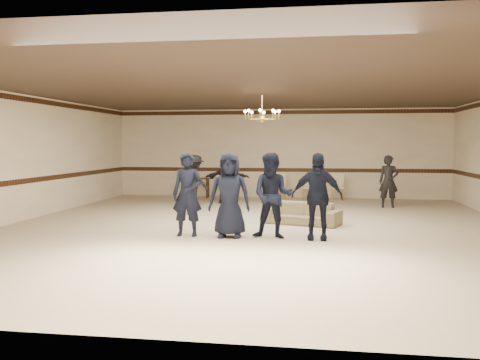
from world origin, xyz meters
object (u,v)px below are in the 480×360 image
object	(u,v)px
boy_a	(187,194)
boy_b	(230,195)
banquet_chair_mid	(308,187)
banquet_chair_right	(338,187)
console_table	(197,188)
banquet_chair_left	(280,187)
settee	(302,213)
adult_right	(389,181)
adult_mid	(226,179)
adult_left	(195,180)
boy_d	(317,196)
boy_c	(273,196)
chandelier	(262,106)

from	to	relation	value
boy_a	boy_b	distance (m)	0.90
banquet_chair_mid	banquet_chair_right	distance (m)	1.00
console_table	banquet_chair_left	bearing A→B (deg)	-3.90
banquet_chair_mid	settee	bearing A→B (deg)	-95.55
adult_right	adult_mid	bearing A→B (deg)	176.55
settee	adult_mid	xyz separation A→B (m)	(-2.61, 4.11, 0.54)
boy_b	adult_left	xyz separation A→B (m)	(-2.06, 5.39, -0.08)
adult_left	adult_mid	xyz separation A→B (m)	(0.90, 0.70, 0.00)
adult_left	banquet_chair_mid	world-z (taller)	adult_left
adult_right	banquet_chair_left	size ratio (longest dim) A/B	1.77
settee	adult_right	xyz separation A→B (m)	(2.49, 3.71, 0.54)
boy_d	banquet_chair_right	distance (m)	7.57
boy_c	banquet_chair_left	bearing A→B (deg)	99.30
boy_a	boy_b	bearing A→B (deg)	0.85
adult_right	console_table	bearing A→B (deg)	163.59
settee	console_table	distance (m)	6.98
adult_mid	banquet_chair_mid	size ratio (longest dim) A/B	1.77
boy_b	banquet_chair_left	xyz separation A→B (m)	(0.48, 7.53, -0.43)
adult_mid	banquet_chair_left	world-z (taller)	adult_mid
banquet_chair_left	settee	bearing A→B (deg)	-76.42
boy_b	adult_mid	world-z (taller)	boy_b
boy_a	adult_mid	world-z (taller)	boy_a
chandelier	boy_a	size ratio (longest dim) A/B	0.53
adult_mid	adult_right	xyz separation A→B (m)	(5.10, -0.40, 0.00)
banquet_chair_left	banquet_chair_right	bearing A→B (deg)	3.62
adult_mid	console_table	world-z (taller)	adult_mid
boy_b	banquet_chair_left	bearing A→B (deg)	84.32
adult_mid	banquet_chair_left	size ratio (longest dim) A/B	1.77
chandelier	adult_left	xyz separation A→B (m)	(-2.48, 3.13, -2.07)
boy_a	boy_b	world-z (taller)	same
chandelier	banquet_chair_left	size ratio (longest dim) A/B	1.04
boy_b	adult_right	world-z (taller)	boy_b
banquet_chair_right	chandelier	bearing A→B (deg)	-111.70
boy_d	console_table	xyz separation A→B (m)	(-4.32, 7.73, -0.52)
settee	adult_left	size ratio (longest dim) A/B	1.13
boy_c	boy_d	world-z (taller)	same
adult_left	banquet_chair_left	xyz separation A→B (m)	(2.54, 2.13, -0.35)
boy_a	banquet_chair_mid	world-z (taller)	boy_a
adult_left	banquet_chair_right	size ratio (longest dim) A/B	1.77
adult_right	boy_c	bearing A→B (deg)	-117.10
settee	adult_left	bearing A→B (deg)	154.86
boy_d	settee	size ratio (longest dim) A/B	0.98
boy_d	adult_right	world-z (taller)	boy_d
adult_mid	chandelier	bearing A→B (deg)	116.09
boy_b	banquet_chair_right	bearing A→B (deg)	69.73
boy_d	adult_left	xyz separation A→B (m)	(-3.86, 5.39, -0.08)
adult_right	banquet_chair_mid	distance (m)	3.09
chandelier	boy_c	bearing A→B (deg)	-78.25
banquet_chair_mid	adult_right	bearing A→B (deg)	-41.89
settee	boy_a	bearing A→B (deg)	-120.83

